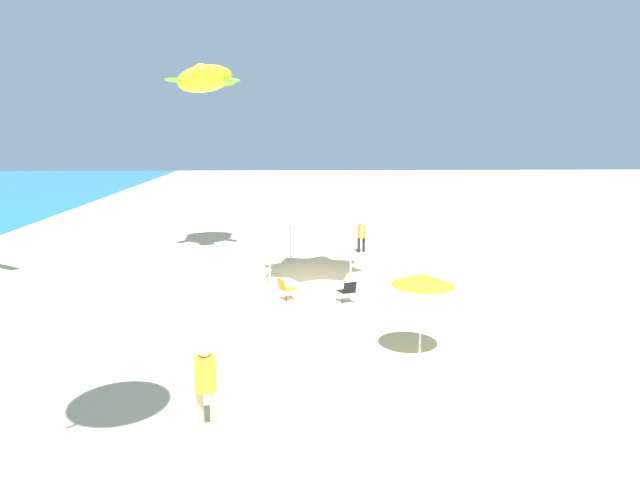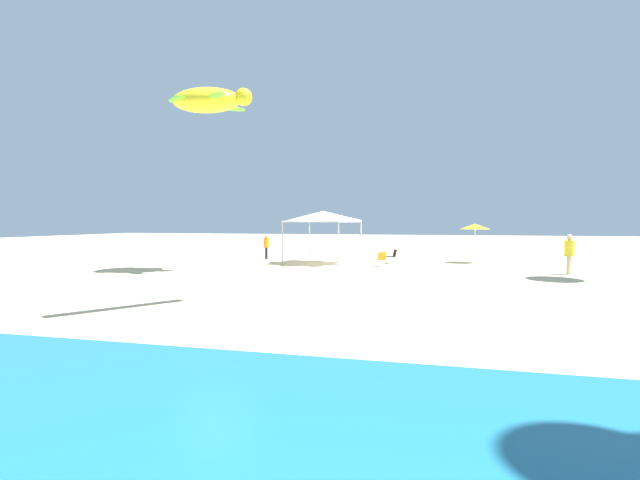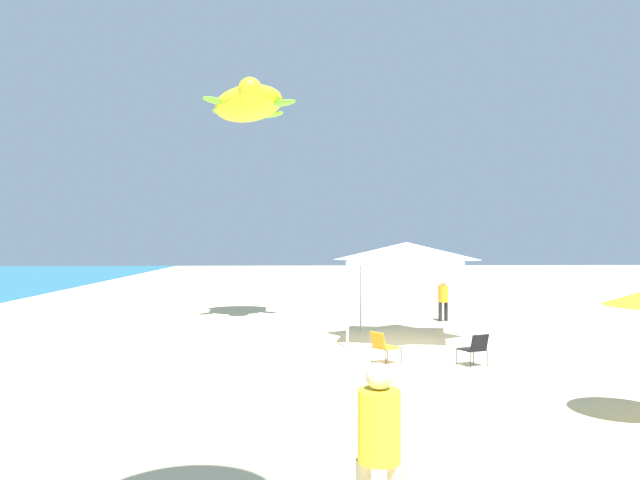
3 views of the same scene
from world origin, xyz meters
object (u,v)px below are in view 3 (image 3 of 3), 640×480
Objects in this scene: person_near_umbrella at (379,438)px; kite_turtle_yellow at (249,104)px; canopy_tent at (406,253)px; person_by_tent at (443,297)px; folding_chair_right_of_tent at (383,345)px; folding_chair_facing_ocean at (475,347)px.

kite_turtle_yellow is (16.86, 2.56, 7.29)m from person_near_umbrella.
canopy_tent reaches higher than person_by_tent.
person_by_tent is (4.35, -2.27, -1.77)m from canopy_tent.
canopy_tent is 5.21m from person_by_tent.
folding_chair_right_of_tent is 11.93m from kite_turtle_yellow.
folding_chair_facing_ocean and folding_chair_right_of_tent have the same top height.
canopy_tent is 8.92m from kite_turtle_yellow.
folding_chair_right_of_tent is 0.20× the size of kite_turtle_yellow.
person_by_tent is 0.88× the size of person_near_umbrella.
kite_turtle_yellow reaches higher than canopy_tent.
folding_chair_facing_ocean is 0.50× the size of person_by_tent.
person_near_umbrella reaches higher than person_by_tent.
person_near_umbrella is at bearing 137.84° from folding_chair_right_of_tent.
person_near_umbrella is 0.45× the size of kite_turtle_yellow.
person_by_tent is 0.39× the size of kite_turtle_yellow.
canopy_tent is 5.15× the size of folding_chair_right_of_tent.
kite_turtle_yellow is (0.15, 7.50, 7.42)m from person_by_tent.
folding_chair_right_of_tent is (0.41, 2.21, 0.00)m from folding_chair_facing_ocean.
person_by_tent is (7.86, -3.54, 0.48)m from folding_chair_right_of_tent.
folding_chair_right_of_tent is at bearing 160.11° from canopy_tent.
person_by_tent is at bearing -27.56° from canopy_tent.
kite_turtle_yellow is at bearing -59.32° from person_near_umbrella.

